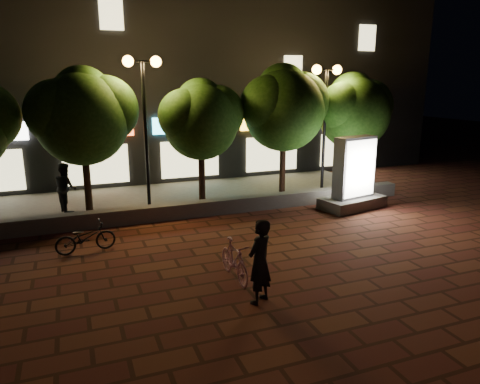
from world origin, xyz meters
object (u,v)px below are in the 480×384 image
ad_kiosk (353,180)px  pedestrian (66,187)px  tree_far_right (355,109)px  tree_mid (201,117)px  rider (260,262)px  tree_right (285,105)px  scooter_parked (86,237)px  tree_left (83,113)px  scooter_pink (234,260)px  street_lamp_left (144,94)px  street_lamp_right (326,96)px

ad_kiosk → pedestrian: size_ratio=1.52×
tree_far_right → pedestrian: bearing=177.8°
tree_far_right → pedestrian: size_ratio=2.80×
tree_mid → tree_far_right: (6.50, 0.00, 0.15)m
rider → pedestrian: rider is taller
tree_right → scooter_parked: size_ratio=3.25×
ad_kiosk → scooter_parked: bearing=-173.4°
tree_left → scooter_pink: tree_left is taller
tree_left → scooter_parked: tree_left is taller
ad_kiosk → tree_left: bearing=164.1°
tree_far_right → scooter_parked: (-10.82, -3.57, -2.96)m
street_lamp_left → street_lamp_right: 7.00m
tree_right → street_lamp_left: street_lamp_left is taller
scooter_parked → rider: bearing=-149.8°
scooter_pink → tree_right: bearing=53.8°
tree_mid → scooter_pink: (-1.20, -6.58, -2.75)m
tree_right → street_lamp_left: bearing=-177.2°
tree_far_right → scooter_parked: tree_far_right is taller
tree_far_right → scooter_parked: size_ratio=3.06×
tree_far_right → scooter_pink: bearing=-139.5°
ad_kiosk → scooter_pink: size_ratio=1.66×
tree_left → street_lamp_left: bearing=-7.7°
ad_kiosk → scooter_pink: (-6.05, -4.06, -0.57)m
scooter_parked → scooter_pink: bearing=-141.1°
street_lamp_right → rider: size_ratio=2.79×
street_lamp_right → street_lamp_left: bearing=180.0°
rider → scooter_parked: rider is taller
tree_mid → scooter_parked: size_ratio=2.89×
tree_mid → street_lamp_right: size_ratio=0.90×
ad_kiosk → scooter_parked: ad_kiosk is taller
tree_left → tree_right: bearing=0.0°
scooter_pink → ad_kiosk: bearing=32.1°
street_lamp_left → tree_right: bearing=2.8°
tree_far_right → scooter_parked: bearing=-161.7°
tree_left → ad_kiosk: (8.85, -2.51, -2.40)m
tree_left → tree_right: tree_right is taller
tree_mid → ad_kiosk: (4.86, -2.51, -2.17)m
tree_mid → street_lamp_left: (-2.05, -0.26, 0.81)m
tree_left → pedestrian: 2.66m
street_lamp_left → ad_kiosk: bearing=-18.1°
tree_mid → pedestrian: size_ratio=2.65×
street_lamp_right → pedestrian: street_lamp_right is taller
tree_right → street_lamp_right: tree_right is taller
rider → pedestrian: bearing=-99.2°
tree_mid → street_lamp_right: 5.00m
street_lamp_right → scooter_parked: street_lamp_right is taller
tree_left → rider: tree_left is taller
street_lamp_left → tree_left: bearing=172.3°
tree_left → tree_right: (7.30, 0.00, 0.12)m
street_lamp_right → pedestrian: size_ratio=2.93×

